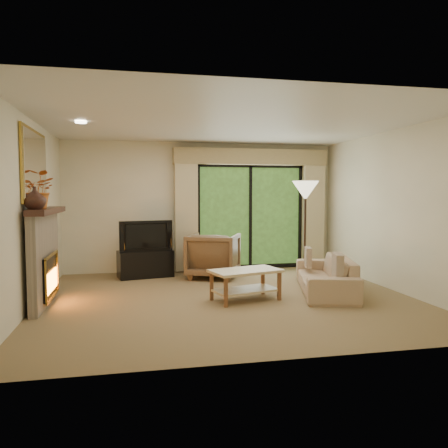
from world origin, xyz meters
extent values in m
plane|color=olive|center=(0.00, 0.00, 0.00)|extent=(5.50, 5.50, 0.00)
plane|color=silver|center=(0.00, 0.00, 2.60)|extent=(5.50, 5.50, 0.00)
plane|color=beige|center=(0.00, 2.50, 1.30)|extent=(5.00, 0.00, 5.00)
plane|color=beige|center=(0.00, -2.50, 1.30)|extent=(5.00, 0.00, 5.00)
plane|color=beige|center=(-2.75, 0.00, 1.30)|extent=(0.00, 5.00, 5.00)
plane|color=beige|center=(2.75, 0.00, 1.30)|extent=(0.00, 5.00, 5.00)
cube|color=#C5B589|center=(-0.35, 2.34, 1.20)|extent=(0.45, 0.18, 2.35)
cube|color=#C5B589|center=(2.35, 2.34, 1.20)|extent=(0.45, 0.18, 2.35)
cube|color=tan|center=(1.00, 2.36, 2.32)|extent=(3.20, 0.24, 0.32)
cube|color=black|center=(-1.18, 1.95, 0.25)|extent=(1.07, 0.64, 0.50)
imported|color=black|center=(-1.18, 1.95, 0.79)|extent=(1.00, 0.32, 0.57)
imported|color=brown|center=(0.07, 1.64, 0.42)|extent=(1.18, 1.19, 0.84)
imported|color=tan|center=(1.61, 0.08, 0.28)|extent=(1.26, 2.06, 0.56)
cube|color=#51312B|center=(1.54, -0.47, 0.49)|extent=(0.22, 0.43, 0.41)
cube|color=#51312B|center=(1.54, 0.64, 0.48)|extent=(0.19, 0.36, 0.35)
imported|color=#371E18|center=(-2.61, -0.38, 1.52)|extent=(0.35, 0.35, 0.29)
imported|color=#C46625|center=(-2.61, -0.08, 1.62)|extent=(0.56, 0.52, 0.51)
camera|label=1|loc=(-1.37, -6.33, 1.57)|focal=35.00mm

